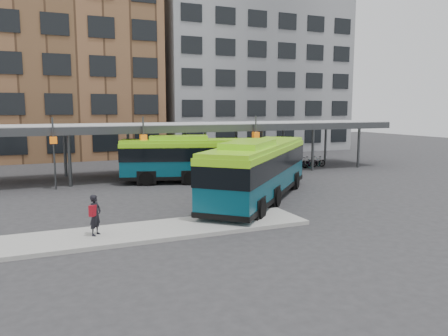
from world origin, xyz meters
TOP-DOWN VIEW (x-y plane):
  - ground at (0.00, 0.00)m, footprint 120.00×120.00m
  - boarding_island at (-5.50, -3.00)m, footprint 14.00×3.00m
  - canopy at (-0.06, 12.87)m, footprint 40.00×6.53m
  - building_brick at (-10.00, 32.00)m, footprint 26.00×14.00m
  - building_grey at (16.00, 32.00)m, footprint 24.00×14.00m
  - bus_front at (1.87, 1.25)m, footprint 11.11×11.56m
  - bus_rear at (1.37, 8.58)m, footprint 12.67×6.24m
  - pedestrian at (-7.95, -2.98)m, footprint 0.71×0.74m
  - bike_rack at (12.50, 12.13)m, footprint 4.28×1.36m

SIDE VIEW (x-z plane):
  - ground at x=0.00m, z-range 0.00..0.00m
  - boarding_island at x=-5.50m, z-range 0.00..0.18m
  - bike_rack at x=12.50m, z-range -0.05..1.00m
  - pedestrian at x=-7.95m, z-range 0.19..1.89m
  - bus_rear at x=1.37m, z-range 0.07..3.50m
  - bus_front at x=1.87m, z-range 0.08..3.72m
  - canopy at x=-0.06m, z-range 1.51..6.31m
  - building_grey at x=16.00m, z-range 0.00..20.00m
  - building_brick at x=-10.00m, z-range 0.00..22.00m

